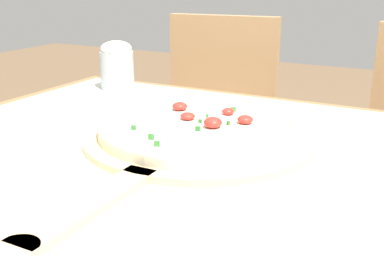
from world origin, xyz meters
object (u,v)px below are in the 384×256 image
pizza_peel (194,140)px  chair_left (213,129)px  flour_cup (117,65)px  pizza (200,126)px

pizza_peel → chair_left: size_ratio=0.74×
flour_cup → pizza: bearing=-35.1°
pizza → flour_cup: 0.45m
pizza_peel → pizza: size_ratio=1.82×
chair_left → flour_cup: 0.52m
pizza_peel → chair_left: 0.81m
flour_cup → chair_left: bearing=81.2°
pizza → chair_left: chair_left is taller
pizza_peel → flour_cup: 0.46m
pizza → flour_cup: flour_cup is taller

